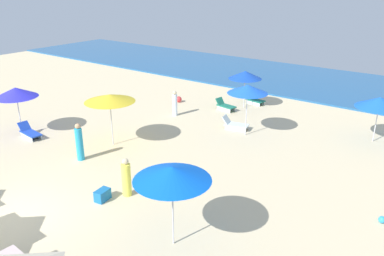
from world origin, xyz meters
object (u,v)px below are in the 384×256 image
beachgoer_2 (126,178)px  lounge_chair_0_1 (254,100)px  lounge_chair_3_0 (235,124)px  beachgoer_0 (79,143)px  beachgoer_1 (175,104)px  cooler_box_1 (103,195)px  lounge_chair_0_0 (225,106)px  lounge_chair_1_0 (30,133)px  umbrella_0 (245,75)px  umbrella_1 (16,92)px  umbrella_3 (248,89)px  umbrella_2 (110,98)px  umbrella_5 (380,102)px  beach_ball_2 (179,99)px  umbrella_4 (172,174)px  beach_ball_0 (382,220)px

beachgoer_2 → lounge_chair_0_1: bearing=145.5°
lounge_chair_0_1 → lounge_chair_3_0: 4.96m
beachgoer_0 → beachgoer_1: bearing=-128.4°
lounge_chair_3_0 → cooler_box_1: lounge_chair_3_0 is taller
lounge_chair_0_0 → lounge_chair_1_0: lounge_chair_0_0 is taller
lounge_chair_0_0 → beachgoer_2: beachgoer_2 is taller
umbrella_0 → lounge_chair_3_0: size_ratio=1.56×
lounge_chair_0_0 → beachgoer_2: size_ratio=0.90×
umbrella_0 → umbrella_1: size_ratio=0.93×
umbrella_3 → beachgoer_1: (-4.96, 0.23, -1.76)m
umbrella_2 → umbrella_5: umbrella_2 is taller
umbrella_5 → cooler_box_1: size_ratio=3.98×
lounge_chair_0_1 → umbrella_1: (-7.35, -12.12, 2.02)m
beachgoer_2 → cooler_box_1: 1.06m
beachgoer_0 → beachgoer_2: beachgoer_0 is taller
beachgoer_0 → beach_ball_2: (-1.96, 9.62, -0.63)m
umbrella_2 → beachgoer_0: (0.13, -2.08, -1.57)m
umbrella_4 → lounge_chair_0_1: bearing=108.9°
umbrella_3 → beachgoer_2: (-0.56, -8.09, -1.78)m
lounge_chair_1_0 → beach_ball_0: 16.69m
umbrella_5 → beachgoer_2: size_ratio=1.51×
umbrella_1 → cooler_box_1: umbrella_1 is taller
lounge_chair_3_0 → umbrella_2: bearing=132.8°
umbrella_1 → beachgoer_2: size_ratio=1.65×
umbrella_0 → umbrella_3: 4.79m
lounge_chair_1_0 → umbrella_0: bearing=-23.9°
umbrella_0 → beachgoer_1: bearing=-123.1°
beachgoer_2 → beach_ball_0: 9.09m
umbrella_4 → beach_ball_2: (-9.17, 11.80, -2.24)m
umbrella_4 → beachgoer_2: size_ratio=1.73×
beachgoer_1 → beachgoer_2: 9.41m
umbrella_0 → umbrella_4: bearing=-69.0°
umbrella_3 → cooler_box_1: size_ratio=4.65×
lounge_chair_0_1 → umbrella_5: bearing=-96.4°
lounge_chair_0_0 → umbrella_4: 13.68m
lounge_chair_3_0 → beachgoer_0: 8.38m
beach_ball_0 → beach_ball_2: (-14.12, 6.74, 0.08)m
umbrella_5 → cooler_box_1: (-6.65, -12.00, -1.85)m
beachgoer_1 → beachgoer_2: (4.40, -8.32, -0.01)m
beach_ball_2 → umbrella_5: bearing=2.9°
umbrella_5 → beachgoer_0: bearing=-134.7°
lounge_chair_0_0 → cooler_box_1: bearing=-161.1°
umbrella_0 → beach_ball_2: bearing=-158.2°
umbrella_3 → beachgoer_1: size_ratio=1.78×
lounge_chair_0_1 → lounge_chair_1_0: size_ratio=0.86×
lounge_chair_1_0 → umbrella_4: size_ratio=0.61×
lounge_chair_0_1 → umbrella_1: bearing=157.2°
lounge_chair_0_1 → beach_ball_2: lounge_chair_0_1 is taller
lounge_chair_0_1 → cooler_box_1: (1.25, -14.09, -0.04)m
lounge_chair_3_0 → cooler_box_1: bearing=166.3°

